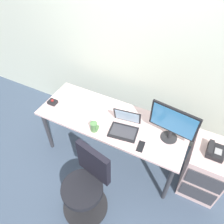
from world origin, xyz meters
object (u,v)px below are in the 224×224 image
Objects in this scene: paper_notepad at (84,101)px; cell_phone at (141,146)px; keyboard at (80,112)px; monitor_main at (173,123)px; office_chair at (86,186)px; file_cabinet at (205,169)px; coffee_mug at (94,127)px; laptop at (125,126)px; trackball_mouse at (53,102)px; desk_phone at (215,151)px.

cell_phone is (0.91, -0.34, -0.00)m from paper_notepad.
paper_notepad is at bearing 108.27° from keyboard.
monitor_main reaches higher than paper_notepad.
file_cabinet is at bearing 37.02° from office_chair.
coffee_mug is (-0.78, -0.27, -0.19)m from monitor_main.
coffee_mug is (-1.26, -0.33, 0.44)m from file_cabinet.
laptop is at bearing -170.11° from file_cabinet.
trackball_mouse is at bearing 168.10° from coffee_mug.
office_chair is 1.12m from trackball_mouse.
paper_notepad is at bearing 134.74° from coffee_mug.
laptop reaches higher than trackball_mouse.
trackball_mouse is 0.40m from paper_notepad.
trackball_mouse is (-1.47, -0.12, -0.23)m from monitor_main.
laptop is (-0.97, -0.17, 0.43)m from file_cabinet.
cell_phone is at bearing 2.48° from coffee_mug.
office_chair is at bearing -36.63° from trackball_mouse.
trackball_mouse reaches higher than paper_notepad.
monitor_main is at bearing 12.37° from laptop.
trackball_mouse reaches higher than keyboard.
laptop is at bearing 1.09° from trackball_mouse.
office_chair is 1.13m from monitor_main.
file_cabinet is 0.80m from monitor_main.
paper_notepad is 1.46× the size of cell_phone.
monitor_main is 0.53m from laptop.
laptop is (-0.96, -0.15, 0.05)m from desk_phone.
monitor_main is at bearing 5.68° from keyboard.
monitor_main is 2.40× the size of paper_notepad.
desk_phone is 0.76m from cell_phone.
monitor_main is at bearing -174.41° from desk_phone.
coffee_mug is at bearing -29.37° from keyboard.
paper_notepad is at bearing 121.50° from office_chair.
paper_notepad is at bearing 175.52° from monitor_main.
keyboard is (-1.55, -0.15, 0.01)m from desk_phone.
coffee_mug is (0.29, -0.16, 0.04)m from keyboard.
coffee_mug reaches higher than desk_phone.
cell_phone is at bearing -29.32° from laptop.
monitor_main is 1.16m from paper_notepad.
file_cabinet is at bearing 6.22° from keyboard.
cell_phone is at bearing -5.63° from trackball_mouse.
laptop is (0.59, 0.00, 0.04)m from keyboard.
file_cabinet is 1.38m from coffee_mug.
cell_phone reaches higher than file_cabinet.
keyboard is at bearing -179.89° from laptop.
paper_notepad is at bearing 163.46° from laptop.
laptop is (0.13, 0.66, 0.37)m from office_chair.
keyboard is at bearing 164.47° from cell_phone.
file_cabinet is 3.33× the size of paper_notepad.
desk_phone is 1.30m from coffee_mug.
file_cabinet is 2.01m from trackball_mouse.
trackball_mouse is at bearing -177.48° from keyboard.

